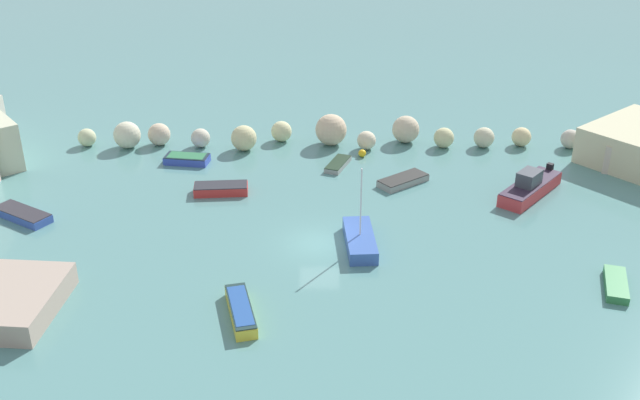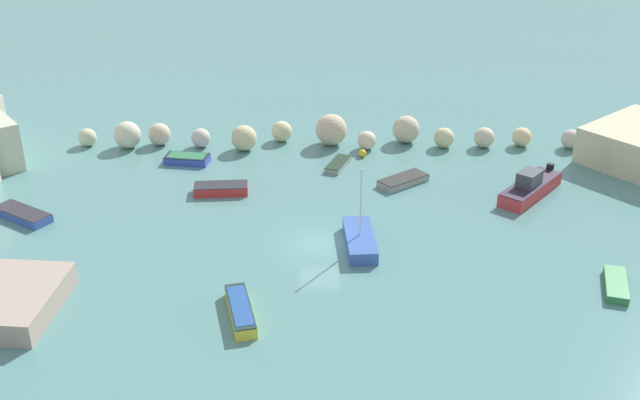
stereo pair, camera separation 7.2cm
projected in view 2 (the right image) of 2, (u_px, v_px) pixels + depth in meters
The scene contains 12 objects.
cove_water at pixel (319, 243), 45.91m from camera, with size 160.00×160.00×0.00m, color slate.
rock_breakwater at pixel (322, 134), 59.78m from camera, with size 42.47×3.96×2.53m.
channel_buoy at pixel (362, 153), 58.01m from camera, with size 0.60×0.60×0.60m, color gold.
moored_boat_0 at pixel (240, 310), 38.85m from camera, with size 2.16×4.52×0.70m.
moored_boat_1 at pixel (360, 240), 45.44m from camera, with size 2.04×4.90×5.18m.
moored_boat_2 at pixel (616, 285), 41.28m from camera, with size 2.03×3.60×0.47m.
moored_boat_3 at pixel (530, 187), 51.71m from camera, with size 5.39×6.01×1.94m.
moored_boat_4 at pixel (187, 159), 56.98m from camera, with size 3.51×1.98×0.62m.
moored_boat_5 at pixel (403, 180), 53.60m from camera, with size 3.93×3.52×0.51m.
moored_boat_6 at pixel (221, 189), 52.15m from camera, with size 3.84×1.78×0.67m.
moored_boat_7 at pixel (23, 214), 48.78m from camera, with size 4.39×3.51×0.58m.
moored_boat_8 at pixel (338, 164), 56.34m from camera, with size 2.13×3.30×0.41m.
Camera 2 is at (0.47, -39.97, 22.73)m, focal length 41.87 mm.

